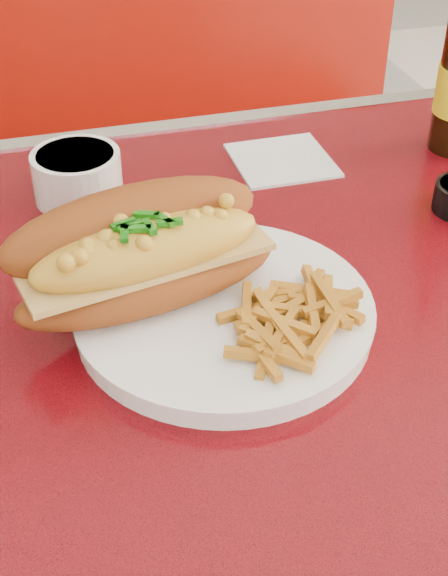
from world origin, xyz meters
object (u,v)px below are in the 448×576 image
object	(u,v)px
dinner_plate	(224,313)
fork	(283,291)
booth_bench_far	(139,254)
gravy_ramekin	(77,174)
mac_hoagie	(142,252)
diner_table	(259,417)

from	to	relation	value
dinner_plate	fork	xyz separation A→B (m)	(0.06, 0.01, 0.01)
booth_bench_far	gravy_ramekin	world-z (taller)	booth_bench_far
mac_hoagie	gravy_ramekin	distance (m)	0.23
mac_hoagie	fork	size ratio (longest dim) A/B	1.76
diner_table	booth_bench_far	bearing A→B (deg)	90.00
booth_bench_far	mac_hoagie	size ratio (longest dim) A/B	4.42
mac_hoagie	gravy_ramekin	bearing A→B (deg)	87.09
gravy_ramekin	diner_table	bearing A→B (deg)	-59.18
diner_table	booth_bench_far	world-z (taller)	booth_bench_far
dinner_plate	gravy_ramekin	bearing A→B (deg)	110.70
diner_table	booth_bench_far	distance (m)	0.87
diner_table	dinner_plate	bearing A→B (deg)	-154.55
booth_bench_far	mac_hoagie	distance (m)	0.97
gravy_ramekin	dinner_plate	bearing A→B (deg)	-69.30
gravy_ramekin	mac_hoagie	bearing A→B (deg)	-81.50
dinner_plate	fork	world-z (taller)	same
booth_bench_far	dinner_plate	world-z (taller)	booth_bench_far
mac_hoagie	diner_table	bearing A→B (deg)	-19.96
booth_bench_far	gravy_ramekin	bearing A→B (deg)	-104.40
mac_hoagie	fork	xyz separation A→B (m)	(0.13, -0.03, -0.05)
diner_table	mac_hoagie	bearing A→B (deg)	171.46
diner_table	gravy_ramekin	xyz separation A→B (m)	(-0.15, 0.24, 0.19)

